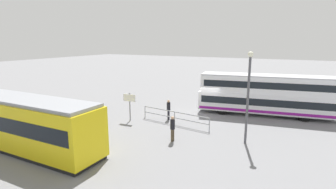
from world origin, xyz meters
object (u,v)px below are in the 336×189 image
at_px(double_decker_bus, 265,95).
at_px(street_lamp, 248,90).
at_px(pedestrian_near_railing, 169,108).
at_px(pedestrian_crossing, 173,127).
at_px(tram_yellow, 7,119).
at_px(info_sign, 130,101).

height_order(double_decker_bus, street_lamp, street_lamp).
distance_m(pedestrian_near_railing, street_lamp, 7.92).
bearing_deg(street_lamp, pedestrian_crossing, 23.52).
height_order(tram_yellow, pedestrian_crossing, tram_yellow).
bearing_deg(double_decker_bus, info_sign, 36.52).
height_order(pedestrian_near_railing, street_lamp, street_lamp).
xyz_separation_m(tram_yellow, street_lamp, (-13.99, -7.47, 1.89)).
xyz_separation_m(double_decker_bus, info_sign, (9.95, 7.37, -0.20)).
height_order(double_decker_bus, tram_yellow, double_decker_bus).
height_order(pedestrian_near_railing, info_sign, info_sign).
relative_size(tram_yellow, pedestrian_near_railing, 8.34).
height_order(pedestrian_crossing, info_sign, info_sign).
bearing_deg(street_lamp, pedestrian_near_railing, -18.45).
bearing_deg(tram_yellow, pedestrian_near_railing, -125.04).
distance_m(pedestrian_near_railing, info_sign, 3.42).
distance_m(double_decker_bus, tram_yellow, 20.82).
xyz_separation_m(double_decker_bus, pedestrian_crossing, (4.60, 9.84, -0.89)).
distance_m(double_decker_bus, info_sign, 12.39).
xyz_separation_m(info_sign, street_lamp, (-9.88, 0.50, 1.92)).
relative_size(double_decker_bus, pedestrian_near_railing, 6.88).
relative_size(double_decker_bus, street_lamp, 1.99).
distance_m(tram_yellow, street_lamp, 15.98).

